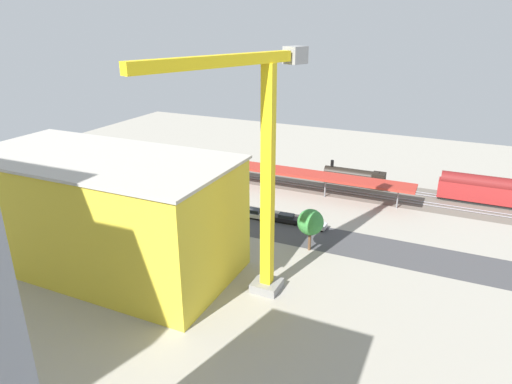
% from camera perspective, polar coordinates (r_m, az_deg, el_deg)
% --- Properties ---
extents(ground_plane, '(151.85, 151.85, 0.00)m').
position_cam_1_polar(ground_plane, '(83.53, -1.47, -2.98)').
color(ground_plane, '#9E998C').
rests_on(ground_plane, ground).
extents(rail_bed, '(95.01, 13.97, 0.01)m').
position_cam_1_polar(rail_bed, '(102.54, 4.05, 1.63)').
color(rail_bed, '#665E54').
rests_on(rail_bed, ground).
extents(street_asphalt, '(94.97, 9.75, 0.01)m').
position_cam_1_polar(street_asphalt, '(81.02, -2.44, -3.79)').
color(street_asphalt, '#424244').
rests_on(street_asphalt, ground).
extents(track_rails, '(94.90, 7.53, 0.12)m').
position_cam_1_polar(track_rails, '(102.48, 4.06, 1.73)').
color(track_rails, '#9E9EA8').
rests_on(track_rails, ground).
extents(platform_canopy_near, '(63.65, 5.58, 4.60)m').
position_cam_1_polar(platform_canopy_near, '(96.21, 0.63, 3.10)').
color(platform_canopy_near, '#A82D23').
rests_on(platform_canopy_near, ground).
extents(locomotive, '(14.49, 2.83, 5.01)m').
position_cam_1_polar(locomotive, '(100.36, 12.73, 1.78)').
color(locomotive, black).
rests_on(locomotive, ground).
extents(passenger_coach, '(17.12, 3.18, 5.78)m').
position_cam_1_polar(passenger_coach, '(98.36, 27.07, 0.30)').
color(passenger_coach, black).
rests_on(passenger_coach, ground).
extents(parked_car_0, '(4.55, 1.83, 1.61)m').
position_cam_1_polar(parked_car_0, '(78.82, 7.29, -4.11)').
color(parked_car_0, black).
rests_on(parked_car_0, ground).
extents(parked_car_1, '(4.87, 2.00, 1.60)m').
position_cam_1_polar(parked_car_1, '(80.63, 3.85, -3.39)').
color(parked_car_1, black).
rests_on(parked_car_1, ground).
extents(parked_car_2, '(4.57, 1.94, 1.75)m').
position_cam_1_polar(parked_car_2, '(82.25, -0.33, -2.78)').
color(parked_car_2, black).
rests_on(parked_car_2, ground).
extents(parked_car_3, '(4.12, 1.98, 1.61)m').
position_cam_1_polar(parked_car_3, '(85.04, -4.21, -2.05)').
color(parked_car_3, black).
rests_on(parked_car_3, ground).
extents(parked_car_4, '(4.64, 2.12, 1.77)m').
position_cam_1_polar(parked_car_4, '(88.65, -8.16, -1.19)').
color(parked_car_4, black).
rests_on(parked_car_4, ground).
extents(parked_car_5, '(4.64, 1.82, 1.71)m').
position_cam_1_polar(parked_car_5, '(91.82, -11.18, -0.60)').
color(parked_car_5, black).
rests_on(parked_car_5, ground).
extents(parked_car_6, '(4.06, 1.91, 1.72)m').
position_cam_1_polar(parked_car_6, '(95.72, -14.45, 0.03)').
color(parked_car_6, black).
rests_on(parked_car_6, ground).
extents(construction_building, '(37.53, 18.20, 16.24)m').
position_cam_1_polar(construction_building, '(67.66, -18.67, -2.62)').
color(construction_building, yellow).
rests_on(construction_building, ground).
extents(construction_roof_slab, '(38.13, 18.81, 0.40)m').
position_cam_1_polar(construction_roof_slab, '(64.94, -19.52, 4.13)').
color(construction_roof_slab, '#B7B2A8').
rests_on(construction_roof_slab, construction_building).
extents(tower_crane, '(9.64, 22.73, 31.10)m').
position_cam_1_polar(tower_crane, '(53.08, 0.33, 3.72)').
color(tower_crane, gray).
rests_on(tower_crane, ground).
extents(box_truck_0, '(9.91, 2.84, 3.37)m').
position_cam_1_polar(box_truck_0, '(84.31, -15.25, -2.30)').
color(box_truck_0, black).
rests_on(box_truck_0, ground).
extents(box_truck_1, '(10.38, 3.38, 3.31)m').
position_cam_1_polar(box_truck_1, '(86.83, -17.23, -1.82)').
color(box_truck_1, black).
rests_on(box_truck_1, ground).
extents(box_truck_2, '(9.41, 3.11, 3.39)m').
position_cam_1_polar(box_truck_2, '(80.94, -10.43, -2.87)').
color(box_truck_2, black).
rests_on(box_truck_2, ground).
extents(street_tree_0, '(4.11, 4.11, 6.86)m').
position_cam_1_polar(street_tree_0, '(69.90, 6.93, -3.84)').
color(street_tree_0, brown).
rests_on(street_tree_0, ground).
extents(street_tree_1, '(5.70, 5.70, 8.28)m').
position_cam_1_polar(street_tree_1, '(83.94, -13.60, 0.52)').
color(street_tree_1, brown).
rests_on(street_tree_1, ground).
extents(street_tree_2, '(4.23, 4.23, 7.49)m').
position_cam_1_polar(street_tree_2, '(92.07, -19.96, 1.60)').
color(street_tree_2, brown).
rests_on(street_tree_2, ground).
extents(street_tree_3, '(5.74, 5.74, 8.18)m').
position_cam_1_polar(street_tree_3, '(92.23, -20.80, 1.50)').
color(street_tree_3, brown).
rests_on(street_tree_3, ground).
extents(street_tree_4, '(5.40, 5.40, 7.59)m').
position_cam_1_polar(street_tree_4, '(90.40, -19.41, 1.02)').
color(street_tree_4, brown).
rests_on(street_tree_4, ground).
extents(traffic_light, '(0.50, 0.36, 6.69)m').
position_cam_1_polar(traffic_light, '(93.74, -12.99, 2.10)').
color(traffic_light, '#333333').
rests_on(traffic_light, ground).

